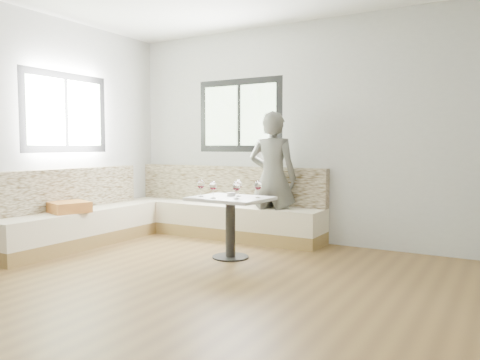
# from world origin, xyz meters

# --- Properties ---
(room) EXTENTS (5.01, 5.01, 2.81)m
(room) POSITION_xyz_m (-0.08, 0.08, 1.41)
(room) COLOR brown
(room) RESTS_ON ground
(banquette) EXTENTS (2.90, 2.80, 0.95)m
(banquette) POSITION_xyz_m (-1.59, 1.63, 0.33)
(banquette) COLOR olive
(banquette) RESTS_ON ground
(table) EXTENTS (0.86, 0.69, 0.68)m
(table) POSITION_xyz_m (-0.29, 1.25, 0.51)
(table) COLOR black
(table) RESTS_ON ground
(person) EXTENTS (0.66, 0.48, 1.66)m
(person) POSITION_xyz_m (-0.23, 2.16, 0.83)
(person) COLOR #595950
(person) RESTS_ON ground
(olive_ramekin) EXTENTS (0.10, 0.10, 0.04)m
(olive_ramekin) POSITION_xyz_m (-0.34, 1.35, 0.70)
(olive_ramekin) COLOR white
(olive_ramekin) RESTS_ON table
(wine_glass_a) EXTENTS (0.08, 0.08, 0.18)m
(wine_glass_a) POSITION_xyz_m (-0.60, 1.14, 0.80)
(wine_glass_a) COLOR white
(wine_glass_a) RESTS_ON table
(wine_glass_b) EXTENTS (0.08, 0.08, 0.18)m
(wine_glass_b) POSITION_xyz_m (-0.38, 1.04, 0.80)
(wine_glass_b) COLOR white
(wine_glass_b) RESTS_ON table
(wine_glass_c) EXTENTS (0.08, 0.08, 0.18)m
(wine_glass_c) POSITION_xyz_m (-0.12, 1.10, 0.80)
(wine_glass_c) COLOR white
(wine_glass_c) RESTS_ON table
(wine_glass_d) EXTENTS (0.08, 0.08, 0.18)m
(wine_glass_d) POSITION_xyz_m (-0.24, 1.34, 0.80)
(wine_glass_d) COLOR white
(wine_glass_d) RESTS_ON table
(wine_glass_e) EXTENTS (0.08, 0.08, 0.18)m
(wine_glass_e) POSITION_xyz_m (0.01, 1.32, 0.80)
(wine_glass_e) COLOR white
(wine_glass_e) RESTS_ON table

